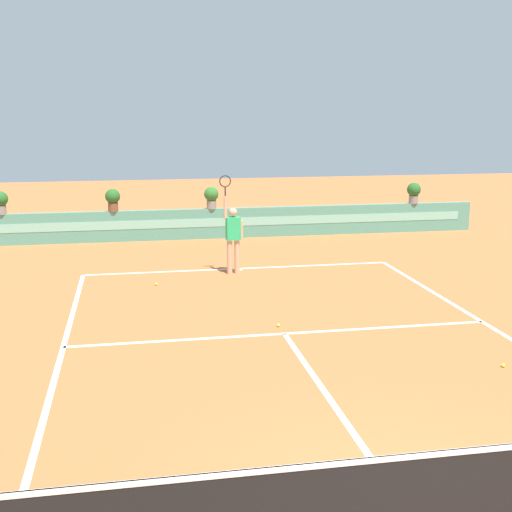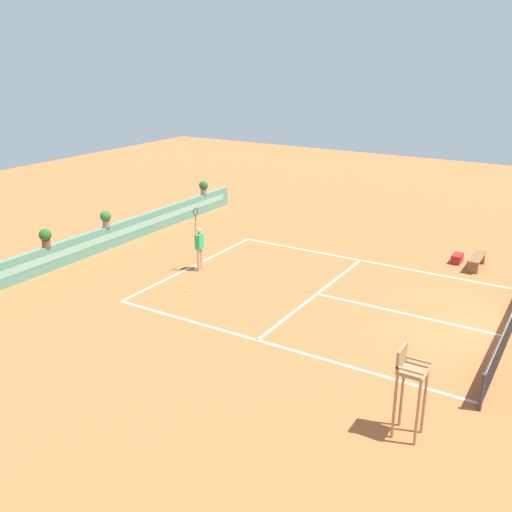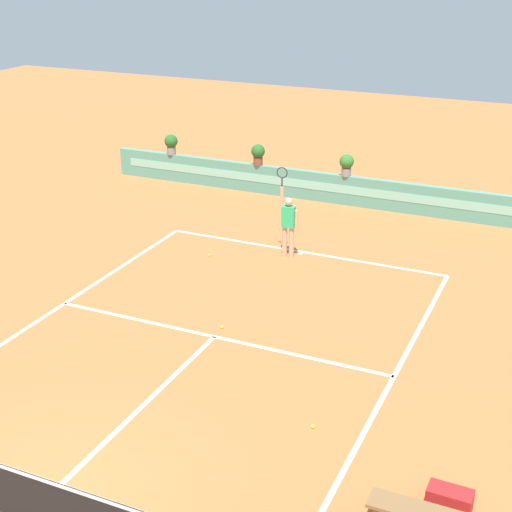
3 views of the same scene
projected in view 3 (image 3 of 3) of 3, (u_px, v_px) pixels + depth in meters
ground_plane at (206, 345)px, 16.80m from camera, size 60.00×60.00×0.00m
court_lines at (221, 330)px, 17.40m from camera, size 8.32×11.94×0.01m
net at (21, 493)px, 11.55m from camera, size 8.92×0.10×1.00m
back_wall_barrier at (351, 191)px, 25.35m from camera, size 18.00×0.21×1.00m
gear_bag at (449, 499)px, 11.91m from camera, size 0.71×0.37×0.36m
tennis_player at (288, 222)px, 21.01m from camera, size 0.62×0.25×2.58m
tennis_ball_near_baseline at (313, 426)px, 13.94m from camera, size 0.07×0.07×0.07m
tennis_ball_mid_court at (222, 327)px, 17.49m from camera, size 0.07×0.07×0.07m
tennis_ball_by_sideline at (209, 255)px, 21.45m from camera, size 0.07×0.07×0.07m
potted_plant_centre at (347, 164)px, 25.07m from camera, size 0.48×0.48×0.72m
potted_plant_left at (258, 153)px, 26.28m from camera, size 0.48×0.48×0.72m
potted_plant_far_left at (171, 143)px, 27.58m from camera, size 0.48×0.48×0.72m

